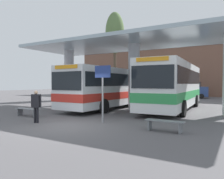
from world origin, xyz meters
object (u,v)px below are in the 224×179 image
at_px(transit_bus_center_bay, 174,85).
at_px(pedestrian_waiting, 36,103).
at_px(parked_car_street, 192,90).
at_px(poplar_tree_behind_left, 115,34).
at_px(waiting_bench_mid_platform, 28,110).
at_px(transit_bus_left_bay, 114,86).
at_px(info_sign_platform, 103,82).
at_px(waiting_bench_near_pillar, 165,123).

distance_m(transit_bus_center_bay, pedestrian_waiting, 10.11).
relative_size(transit_bus_center_bay, parked_car_street, 2.57).
bearing_deg(poplar_tree_behind_left, transit_bus_center_bay, -42.05).
bearing_deg(parked_car_street, poplar_tree_behind_left, -155.77).
xyz_separation_m(waiting_bench_mid_platform, pedestrian_waiting, (2.29, -1.31, 0.64)).
height_order(transit_bus_left_bay, waiting_bench_mid_platform, transit_bus_left_bay).
relative_size(info_sign_platform, poplar_tree_behind_left, 0.25).
bearing_deg(waiting_bench_mid_platform, info_sign_platform, 4.70).
distance_m(transit_bus_center_bay, info_sign_platform, 7.47).
bearing_deg(pedestrian_waiting, transit_bus_left_bay, 78.78).
distance_m(info_sign_platform, pedestrian_waiting, 3.49).
relative_size(info_sign_platform, pedestrian_waiting, 1.77).
bearing_deg(waiting_bench_mid_platform, pedestrian_waiting, -29.83).
xyz_separation_m(poplar_tree_behind_left, parked_car_street, (9.13, 5.00, -7.64)).
xyz_separation_m(transit_bus_left_bay, poplar_tree_behind_left, (-5.75, 10.21, 6.96)).
distance_m(transit_bus_center_bay, parked_car_street, 14.49).
height_order(waiting_bench_near_pillar, parked_car_street, parked_car_street).
height_order(waiting_bench_mid_platform, info_sign_platform, info_sign_platform).
relative_size(transit_bus_left_bay, parked_car_street, 2.69).
relative_size(transit_bus_left_bay, waiting_bench_mid_platform, 6.37).
distance_m(info_sign_platform, poplar_tree_behind_left, 19.99).
distance_m(waiting_bench_near_pillar, poplar_tree_behind_left, 22.55).
bearing_deg(info_sign_platform, transit_bus_center_bay, 77.25).
relative_size(transit_bus_center_bay, pedestrian_waiting, 6.80).
bearing_deg(transit_bus_center_bay, info_sign_platform, 74.50).
xyz_separation_m(transit_bus_left_bay, pedestrian_waiting, (0.19, -8.21, -0.75)).
bearing_deg(parked_car_street, waiting_bench_near_pillar, -86.91).
height_order(transit_bus_center_bay, waiting_bench_near_pillar, transit_bus_center_bay).
xyz_separation_m(info_sign_platform, poplar_tree_behind_left, (-8.78, 16.69, 6.64)).
distance_m(transit_bus_center_bay, waiting_bench_near_pillar, 8.03).
distance_m(transit_bus_left_bay, pedestrian_waiting, 8.25).
distance_m(transit_bus_center_bay, poplar_tree_behind_left, 15.60).
bearing_deg(info_sign_platform, parked_car_street, 89.06).
relative_size(waiting_bench_mid_platform, parked_car_street, 0.42).
height_order(transit_bus_center_bay, pedestrian_waiting, transit_bus_center_bay).
height_order(waiting_bench_near_pillar, info_sign_platform, info_sign_platform).
height_order(transit_bus_left_bay, info_sign_platform, transit_bus_left_bay).
distance_m(transit_bus_left_bay, poplar_tree_behind_left, 13.63).
bearing_deg(waiting_bench_near_pillar, waiting_bench_mid_platform, -180.00).
height_order(transit_bus_left_bay, transit_bus_center_bay, transit_bus_center_bay).
distance_m(waiting_bench_near_pillar, parked_car_street, 22.32).
height_order(waiting_bench_mid_platform, parked_car_street, parked_car_street).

